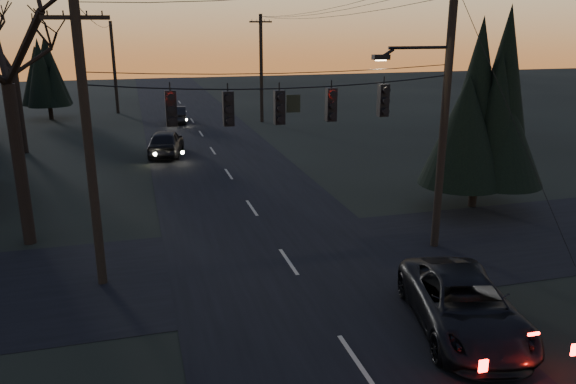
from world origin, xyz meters
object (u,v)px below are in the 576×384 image
object	(u,v)px
utility_pole_right	(434,246)
suv_near	(464,306)
utility_pole_far_r	(262,122)
utility_pole_left	(103,283)
utility_pole_far_l	(118,113)
sedan_oncoming_b	(177,115)
evergreen_right	(481,109)
sedan_oncoming_a	(166,143)

from	to	relation	value
utility_pole_right	suv_near	xyz separation A→B (m)	(-2.30, -5.47, 0.73)
utility_pole_far_r	suv_near	world-z (taller)	utility_pole_far_r
suv_near	utility_pole_far_r	bearing A→B (deg)	98.97
suv_near	utility_pole_right	bearing A→B (deg)	80.08
utility_pole_left	utility_pole_far_l	xyz separation A→B (m)	(0.00, 36.00, 0.00)
utility_pole_far_r	sedan_oncoming_b	distance (m)	6.94
utility_pole_right	suv_near	world-z (taller)	utility_pole_right
utility_pole_right	sedan_oncoming_b	world-z (taller)	utility_pole_right
utility_pole_right	evergreen_right	xyz separation A→B (m)	(3.96, 3.71, 4.32)
utility_pole_right	suv_near	size ratio (longest dim) A/B	1.91
suv_near	sedan_oncoming_a	world-z (taller)	sedan_oncoming_a
utility_pole_left	sedan_oncoming_b	bearing A→B (deg)	80.85
suv_near	sedan_oncoming_a	xyz separation A→B (m)	(-6.10, 23.05, 0.06)
utility_pole_far_r	utility_pole_far_l	xyz separation A→B (m)	(-11.50, 8.00, 0.00)
utility_pole_left	sedan_oncoming_a	distance (m)	17.87
suv_near	sedan_oncoming_b	distance (m)	35.24
utility_pole_far_l	sedan_oncoming_a	size ratio (longest dim) A/B	1.73
sedan_oncoming_b	utility_pole_far_r	bearing A→B (deg)	171.72
utility_pole_far_r	sedan_oncoming_a	xyz separation A→B (m)	(-8.40, -10.42, 0.79)
utility_pole_far_r	suv_near	size ratio (longest dim) A/B	1.63
utility_pole_far_r	sedan_oncoming_a	world-z (taller)	utility_pole_far_r
utility_pole_right	sedan_oncoming_a	bearing A→B (deg)	115.53
sedan_oncoming_a	evergreen_right	bearing A→B (deg)	142.18
evergreen_right	suv_near	size ratio (longest dim) A/B	1.43
utility_pole_far_l	utility_pole_right	bearing A→B (deg)	-72.28
utility_pole_far_l	sedan_oncoming_b	xyz separation A→B (m)	(4.75, -6.51, 0.66)
utility_pole_far_r	evergreen_right	distance (m)	24.98
utility_pole_far_r	sedan_oncoming_b	xyz separation A→B (m)	(-6.75, 1.49, 0.66)
utility_pole_left	suv_near	world-z (taller)	utility_pole_left
utility_pole_far_r	utility_pole_far_l	size ratio (longest dim) A/B	1.06
utility_pole_right	sedan_oncoming_a	distance (m)	19.50
utility_pole_left	utility_pole_far_r	size ratio (longest dim) A/B	1.00
utility_pole_left	utility_pole_far_r	xyz separation A→B (m)	(11.50, 28.00, 0.00)
utility_pole_far_l	suv_near	distance (m)	42.48
evergreen_right	sedan_oncoming_a	bearing A→B (deg)	131.70
utility_pole_right	utility_pole_far_l	bearing A→B (deg)	107.72
utility_pole_right	evergreen_right	world-z (taller)	evergreen_right
utility_pole_far_l	evergreen_right	bearing A→B (deg)	-64.42
utility_pole_far_r	evergreen_right	size ratio (longest dim) A/B	1.14
sedan_oncoming_b	utility_pole_left	bearing A→B (deg)	85.01
utility_pole_left	evergreen_right	distance (m)	16.47
utility_pole_far_r	utility_pole_far_l	bearing A→B (deg)	145.18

